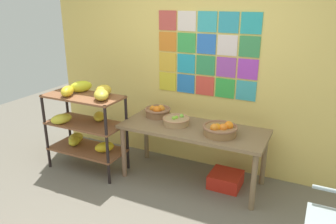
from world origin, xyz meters
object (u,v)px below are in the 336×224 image
Objects in this scene: fruit_basket_right at (158,111)px; fruit_basket_back_left at (220,129)px; display_table at (193,134)px; fruit_basket_back_right at (176,121)px; banana_shelf_unit at (86,118)px; produce_crate_under_table at (226,180)px.

fruit_basket_right and fruit_basket_back_left have the same top height.
fruit_basket_back_right is at bearing -179.44° from display_table.
banana_shelf_unit is 0.66× the size of display_table.
fruit_basket_back_right is (-0.57, 0.08, -0.02)m from fruit_basket_back_left.
produce_crate_under_table is (0.06, 0.12, -0.69)m from fruit_basket_back_left.
fruit_basket_back_left is 0.70m from produce_crate_under_table.
fruit_basket_right is 0.91× the size of produce_crate_under_table.
display_table is 0.68m from produce_crate_under_table.
banana_shelf_unit is at bearing -169.00° from produce_crate_under_table.
fruit_basket_back_left is (1.70, 0.22, 0.07)m from banana_shelf_unit.
banana_shelf_unit is 1.90m from produce_crate_under_table.
fruit_basket_back_right is at bearing 172.30° from fruit_basket_back_left.
fruit_basket_back_right is at bearing -25.89° from fruit_basket_right.
fruit_basket_right is (-0.55, 0.16, 0.15)m from display_table.
fruit_basket_back_left is at bearing -7.70° from fruit_basket_back_right.
fruit_basket_right is at bearing 163.86° from display_table.
display_table is 4.71× the size of produce_crate_under_table.
banana_shelf_unit is 1.38m from display_table.
fruit_basket_right is at bearing 154.11° from fruit_basket_back_right.
display_table is 5.30× the size of fruit_basket_back_right.
fruit_basket_back_left is at bearing -12.65° from display_table.
fruit_basket_right reaches higher than fruit_basket_back_right.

